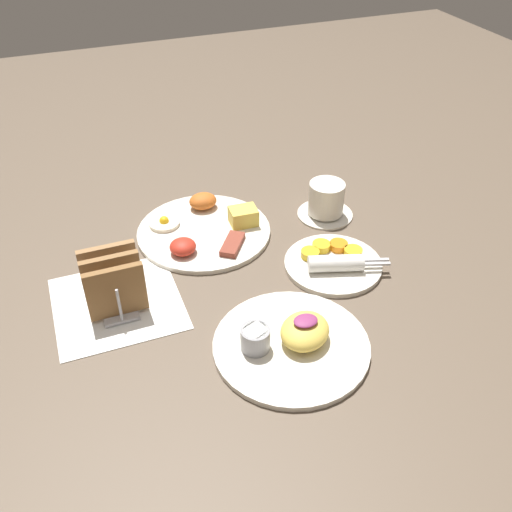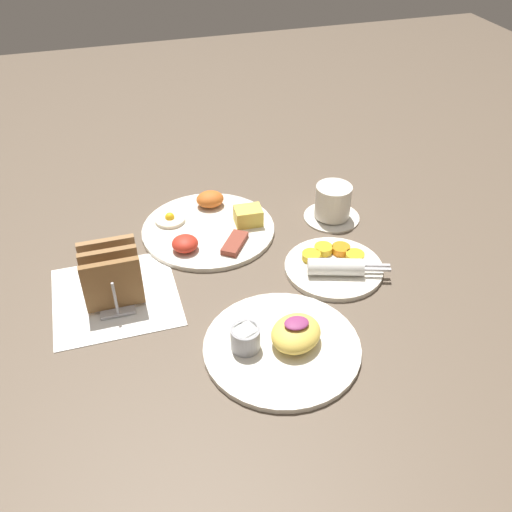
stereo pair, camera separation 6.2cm
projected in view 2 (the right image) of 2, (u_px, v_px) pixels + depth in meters
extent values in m
plane|color=brown|center=(231.00, 287.00, 1.05)|extent=(3.00, 3.00, 0.00)
cube|color=white|center=(116.00, 296.00, 1.03)|extent=(0.22, 0.22, 0.00)
cylinder|color=silver|center=(208.00, 230.00, 1.19)|extent=(0.28, 0.28, 0.01)
cube|color=#E5C64C|center=(248.00, 216.00, 1.19)|extent=(0.06, 0.05, 0.04)
ellipsoid|color=#C66023|center=(210.00, 199.00, 1.24)|extent=(0.06, 0.05, 0.03)
cylinder|color=#F4EACC|center=(170.00, 219.00, 1.20)|extent=(0.06, 0.06, 0.01)
sphere|color=yellow|center=(170.00, 217.00, 1.20)|extent=(0.02, 0.02, 0.02)
ellipsoid|color=red|center=(185.00, 244.00, 1.12)|extent=(0.05, 0.05, 0.03)
cube|color=brown|center=(235.00, 243.00, 1.13)|extent=(0.07, 0.08, 0.01)
cylinder|color=silver|center=(334.00, 268.00, 1.09)|extent=(0.19, 0.19, 0.01)
cylinder|color=gold|center=(355.00, 257.00, 1.10)|extent=(0.04, 0.04, 0.01)
cylinder|color=orange|center=(341.00, 249.00, 1.11)|extent=(0.04, 0.04, 0.01)
cylinder|color=gold|center=(323.00, 249.00, 1.12)|extent=(0.04, 0.04, 0.01)
cylinder|color=gold|center=(311.00, 256.00, 1.10)|extent=(0.04, 0.04, 0.01)
cylinder|color=white|center=(336.00, 267.00, 1.06)|extent=(0.11, 0.06, 0.03)
cube|color=silver|center=(376.00, 266.00, 1.06)|extent=(0.05, 0.02, 0.00)
cube|color=silver|center=(377.00, 270.00, 1.05)|extent=(0.05, 0.02, 0.00)
cylinder|color=silver|center=(282.00, 347.00, 0.92)|extent=(0.26, 0.26, 0.01)
ellipsoid|color=#EAC651|center=(296.00, 333.00, 0.91)|extent=(0.12, 0.12, 0.04)
ellipsoid|color=#8C3366|center=(297.00, 323.00, 0.90)|extent=(0.04, 0.03, 0.01)
cylinder|color=#99999E|center=(245.00, 338.00, 0.91)|extent=(0.05, 0.05, 0.04)
cylinder|color=white|center=(245.00, 331.00, 0.90)|extent=(0.04, 0.04, 0.01)
cube|color=#B7B7BC|center=(115.00, 294.00, 1.03)|extent=(0.06, 0.12, 0.01)
cube|color=brown|center=(113.00, 284.00, 0.97)|extent=(0.10, 0.01, 0.10)
cube|color=olive|center=(111.00, 272.00, 0.99)|extent=(0.10, 0.01, 0.10)
cube|color=#986F46|center=(109.00, 262.00, 1.02)|extent=(0.10, 0.01, 0.10)
cylinder|color=#B7B7BC|center=(115.00, 298.00, 0.96)|extent=(0.01, 0.00, 0.07)
cylinder|color=#B7B7BC|center=(109.00, 261.00, 1.04)|extent=(0.01, 0.01, 0.07)
cylinder|color=silver|center=(332.00, 216.00, 1.23)|extent=(0.12, 0.12, 0.01)
cylinder|color=silver|center=(333.00, 201.00, 1.21)|extent=(0.08, 0.08, 0.07)
cylinder|color=#381E0F|center=(334.00, 189.00, 1.19)|extent=(0.06, 0.06, 0.01)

